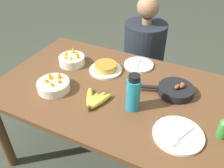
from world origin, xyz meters
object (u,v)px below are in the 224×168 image
object	(u,v)px
hot_sauce_bottle	(224,127)
frittata_plate_center	(106,68)
empty_plate_near_front	(178,135)
fruit_bowl_mango	(54,85)
banana_bunch	(95,100)
water_bottle	(133,93)
empty_plate_far_left	(139,65)
fruit_bowl_citrus	(72,59)
skillet	(175,90)
person_figure	(143,67)

from	to	relation	value
hot_sauce_bottle	frittata_plate_center	bearing A→B (deg)	160.81
empty_plate_near_front	fruit_bowl_mango	bearing A→B (deg)	177.32
banana_bunch	fruit_bowl_mango	world-z (taller)	fruit_bowl_mango
empty_plate_near_front	hot_sauce_bottle	size ratio (longest dim) A/B	1.66
banana_bunch	water_bottle	distance (m)	0.24
empty_plate_near_front	water_bottle	xyz separation A→B (m)	(-0.29, 0.09, 0.10)
empty_plate_near_front	empty_plate_far_left	distance (m)	0.69
empty_plate_far_left	fruit_bowl_citrus	bearing A→B (deg)	-157.01
banana_bunch	skillet	size ratio (longest dim) A/B	0.58
frittata_plate_center	empty_plate_far_left	bearing A→B (deg)	42.17
person_figure	empty_plate_near_front	bearing A→B (deg)	-61.25
fruit_bowl_citrus	hot_sauce_bottle	bearing A→B (deg)	-13.39
banana_bunch	fruit_bowl_mango	distance (m)	0.30
skillet	fruit_bowl_citrus	distance (m)	0.77
banana_bunch	fruit_bowl_citrus	distance (m)	0.48
fruit_bowl_citrus	water_bottle	bearing A→B (deg)	-23.47
empty_plate_far_left	person_figure	bearing A→B (deg)	103.16
fruit_bowl_citrus	skillet	bearing A→B (deg)	-1.10
fruit_bowl_citrus	person_figure	bearing A→B (deg)	58.39
fruit_bowl_mango	empty_plate_near_front	bearing A→B (deg)	-2.68
frittata_plate_center	water_bottle	bearing A→B (deg)	-41.25
skillet	hot_sauce_bottle	distance (m)	0.38
banana_bunch	water_bottle	xyz separation A→B (m)	(0.22, 0.06, 0.09)
fruit_bowl_mango	person_figure	size ratio (longest dim) A/B	0.19
frittata_plate_center	person_figure	distance (m)	0.64
empty_plate_near_front	person_figure	distance (m)	1.10
fruit_bowl_citrus	hot_sauce_bottle	size ratio (longest dim) A/B	1.20
fruit_bowl_citrus	hot_sauce_bottle	world-z (taller)	hot_sauce_bottle
fruit_bowl_mango	water_bottle	xyz separation A→B (m)	(0.52, 0.06, 0.07)
empty_plate_near_front	fruit_bowl_mango	distance (m)	0.81
frittata_plate_center	person_figure	xyz separation A→B (m)	(0.09, 0.56, -0.29)
fruit_bowl_mango	fruit_bowl_citrus	size ratio (longest dim) A/B	1.09
skillet	hot_sauce_bottle	bearing A→B (deg)	121.48
skillet	empty_plate_far_left	xyz separation A→B (m)	(-0.32, 0.21, -0.02)
frittata_plate_center	empty_plate_far_left	distance (m)	0.25
banana_bunch	empty_plate_near_front	bearing A→B (deg)	-4.22
frittata_plate_center	skillet	bearing A→B (deg)	-4.43
skillet	person_figure	xyz separation A→B (m)	(-0.41, 0.60, -0.29)
fruit_bowl_mango	hot_sauce_bottle	world-z (taller)	hot_sauce_bottle
fruit_bowl_citrus	person_figure	world-z (taller)	person_figure
empty_plate_near_front	water_bottle	world-z (taller)	water_bottle
skillet	fruit_bowl_mango	world-z (taller)	fruit_bowl_mango
empty_plate_far_left	skillet	bearing A→B (deg)	-33.13
empty_plate_far_left	fruit_bowl_citrus	distance (m)	0.49
fruit_bowl_mango	hot_sauce_bottle	bearing A→B (deg)	3.20
frittata_plate_center	fruit_bowl_mango	distance (m)	0.39
empty_plate_far_left	water_bottle	size ratio (longest dim) A/B	0.94
water_bottle	person_figure	bearing A→B (deg)	104.88
water_bottle	hot_sauce_bottle	xyz separation A→B (m)	(0.48, -0.00, -0.04)
banana_bunch	water_bottle	world-z (taller)	water_bottle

